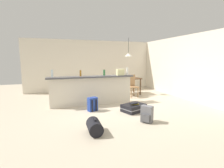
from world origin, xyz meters
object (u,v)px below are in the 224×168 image
Objects in this scene: pendant_lamp at (128,55)px; backpack_grey at (147,114)px; bottle_clear at (52,73)px; book_stack at (134,103)px; duffel_bag_black at (95,127)px; backpack_blue at (92,104)px; bottle_amber at (81,73)px; dining_chair_near_partition at (132,85)px; grocery_bag at (120,72)px; bottle_green at (104,73)px; bottle_white at (127,71)px; suitcase_flat_black at (134,108)px; dining_table at (127,80)px.

backpack_grey is at bearing -105.87° from pendant_lamp.
book_stack is (2.31, -1.26, -0.87)m from bottle_clear.
backpack_blue is (0.29, 1.58, 0.05)m from duffel_bag_black.
bottle_amber is at bearing -2.45° from bottle_clear.
grocery_bag is at bearing -138.35° from dining_chair_near_partition.
grocery_bag is 2.85m from duffel_bag_black.
bottle_white reaches higher than bottle_green.
bottle_green is at bearing -1.41° from bottle_amber.
suitcase_flat_black is (0.01, -1.12, -1.00)m from grocery_bag.
backpack_blue is at bearing -150.04° from grocery_bag.
bottle_clear is 2.31m from grocery_bag.
bottle_white reaches higher than bottle_amber.
dining_table is at bearing 89.74° from pendant_lamp.
bottle_clear reaches higher than grocery_bag.
bottle_clear is at bearing 178.05° from bottle_green.
backpack_blue is at bearing -144.86° from dining_chair_near_partition.
backpack_grey is at bearing -76.22° from bottle_green.
bottle_clear is at bearing -168.95° from dining_chair_near_partition.
bottle_amber is at bearing -163.71° from dining_chair_near_partition.
pendant_lamp is (2.26, 1.15, 0.66)m from bottle_amber.
bottle_white is 1.11m from dining_chair_near_partition.
pendant_lamp reaches higher than suitcase_flat_black.
pendant_lamp is (0.05, 0.50, 1.25)m from dining_chair_near_partition.
grocery_bag is 2.24m from backpack_grey.
pendant_lamp is (3.16, 1.11, 0.64)m from bottle_clear.
grocery_bag reaches higher than bottle_amber.
bottle_white is 2.25m from backpack_grey.
bottle_clear reaches higher than book_stack.
book_stack is at bearing -89.83° from grocery_bag.
pendant_lamp is (-0.00, -0.09, 1.12)m from dining_table.
grocery_bag is 1.63m from pendant_lamp.
backpack_blue is (-1.18, 0.45, 0.09)m from suitcase_flat_black.
bottle_clear is at bearing 136.15° from backpack_grey.
pendant_lamp is at bearing 43.09° from backpack_blue.
book_stack is (-0.01, -0.03, 0.14)m from suitcase_flat_black.
bottle_white is at bearing -5.04° from grocery_bag.
bottle_white is 1.06× the size of grocery_bag.
pendant_lamp is at bearing 19.37° from bottle_clear.
backpack_blue is at bearing -72.65° from bottle_amber.
bottle_white is 1.46m from book_stack.
dining_table is 1.12m from pendant_lamp.
dining_table is 2.62× the size of backpack_grey.
dining_chair_near_partition is (1.39, 0.67, -0.59)m from bottle_green.
grocery_bag reaches higher than duffel_bag_black.
grocery_bag is at bearing 29.96° from backpack_blue.
dining_chair_near_partition is at bearing 35.14° from backpack_blue.
backpack_blue reaches higher than book_stack.
book_stack is (0.59, -1.20, -0.86)m from bottle_green.
bottle_white reaches higher than backpack_blue.
dining_chair_near_partition is (2.21, 0.65, -0.59)m from bottle_amber.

